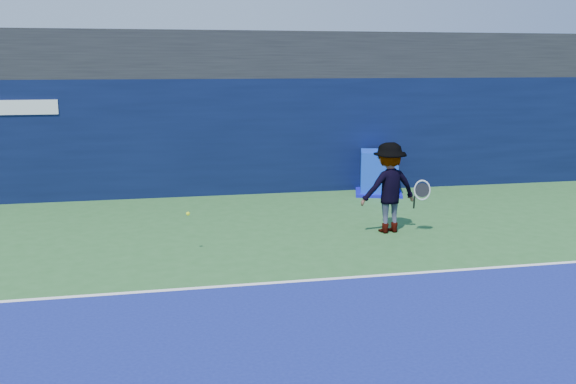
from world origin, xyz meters
name	(u,v)px	position (x,y,z in m)	size (l,w,h in m)	color
ground	(386,366)	(0.00, 0.00, 0.00)	(80.00, 80.00, 0.00)	#2B612B
baseline	(320,280)	(0.00, 3.00, 0.01)	(24.00, 0.10, 0.01)	white
stadium_band	(244,55)	(0.00, 11.50, 3.60)	(36.00, 3.00, 1.20)	black
back_wall_assembly	(250,135)	(0.00, 10.50, 1.50)	(36.00, 1.03, 3.00)	black
equipment_cart	(379,174)	(3.24, 9.38, 0.52)	(1.49, 1.49, 1.14)	#0E33C6
tennis_player	(389,188)	(2.11, 5.63, 0.92)	(1.40, 0.85, 1.83)	silver
tennis_ball	(188,214)	(-1.95, 4.96, 0.73)	(0.07, 0.07, 0.07)	#C2DC18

